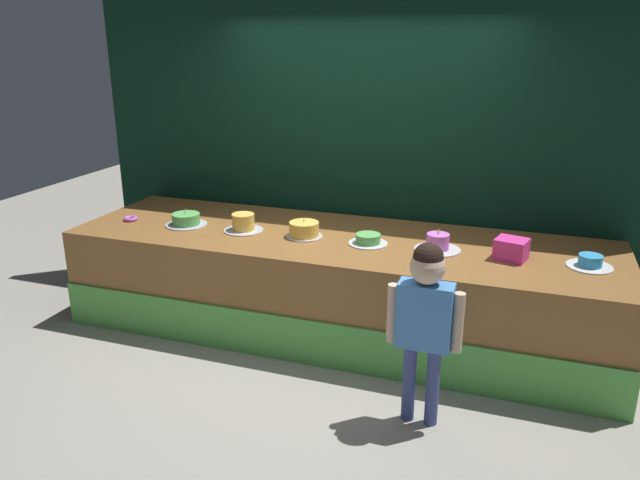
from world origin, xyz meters
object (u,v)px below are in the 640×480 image
cake_far_left (186,220)px  cake_center_left (304,230)px  pink_box (511,249)px  donut (131,219)px  cake_left (243,223)px  cake_right (438,244)px  cake_far_right (590,262)px  cake_center_right (368,240)px  child_figure (425,310)px

cake_far_left → cake_center_left: cake_center_left is taller
pink_box → cake_center_left: 1.59m
donut → cake_far_left: cake_far_left is taller
cake_left → cake_center_left: (0.53, 0.02, -0.00)m
cake_right → cake_far_right: (1.06, -0.00, -0.02)m
cake_center_left → cake_center_right: bearing=-0.4°
cake_right → child_figure: bearing=-84.8°
child_figure → donut: 2.89m
pink_box → cake_far_left: (-2.64, -0.05, -0.03)m
donut → cake_center_right: 2.12m
child_figure → donut: size_ratio=9.97×
pink_box → cake_far_right: (0.53, 0.02, -0.04)m
cake_far_left → cake_left: (0.53, 0.02, 0.02)m
cake_left → cake_far_right: size_ratio=1.05×
child_figure → donut: child_figure is taller
cake_left → cake_far_right: bearing=1.0°
cake_center_right → cake_right: bearing=3.7°
child_figure → cake_left: 1.94m
donut → cake_left: cake_left is taller
donut → cake_center_left: size_ratio=0.41×
child_figure → cake_left: bearing=149.9°
cake_center_left → cake_right: (1.06, 0.03, -0.01)m
child_figure → cake_far_right: bearing=46.5°
pink_box → cake_far_right: bearing=1.8°
pink_box → donut: 3.18m
pink_box → cake_far_left: bearing=-179.0°
pink_box → cake_far_left: 2.65m
child_figure → donut: (-2.74, 0.91, 0.05)m
child_figure → cake_right: bearing=95.2°
child_figure → cake_center_left: 1.52m
cake_far_left → cake_right: (2.12, 0.07, 0.01)m
cake_center_right → pink_box: bearing=0.7°
cake_center_right → cake_right: size_ratio=0.88×
cake_far_right → cake_center_left: bearing=-179.3°
cake_far_right → cake_center_right: bearing=-178.9°
cake_center_right → cake_far_right: bearing=1.1°
pink_box → cake_right: size_ratio=0.62×
cake_left → cake_right: size_ratio=0.94×
donut → cake_far_right: 3.70m
pink_box → cake_left: (-2.12, -0.03, -0.01)m
pink_box → cake_center_left: cake_center_left is taller
cake_left → cake_far_right: 2.65m
child_figure → cake_left: size_ratio=3.68×
child_figure → cake_center_left: child_figure is taller
donut → cake_far_right: size_ratio=0.39×
donut → cake_left: bearing=3.2°
child_figure → cake_center_right: bearing=122.2°
cake_far_left → child_figure: bearing=-23.4°
cake_center_right → cake_left: bearing=-179.2°
cake_far_left → cake_right: size_ratio=1.01×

